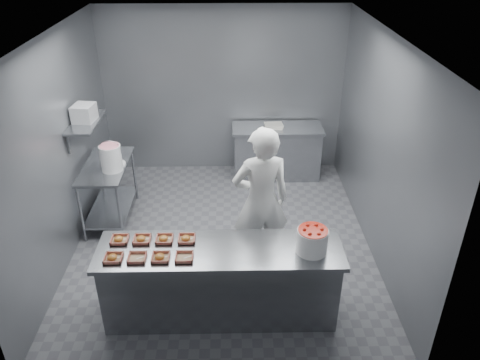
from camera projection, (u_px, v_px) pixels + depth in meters
The scene contains 24 objects.
floor at pixel (223, 241), 6.52m from camera, with size 4.50×4.50×0.00m, color #4C4C51.
ceiling at pixel (218, 36), 5.15m from camera, with size 4.50×4.50×0.00m, color white.
wall_back at pixel (223, 92), 7.80m from camera, with size 4.00×0.04×2.80m, color slate.
wall_left at pixel (60, 152), 5.80m from camera, with size 0.04×4.50×2.80m, color slate.
wall_right at pixel (380, 149), 5.87m from camera, with size 0.04×4.50×2.80m, color slate.
service_counter at pixel (221, 281), 5.12m from camera, with size 2.60×0.70×0.90m.
prep_table at pixel (108, 184), 6.73m from camera, with size 0.60×1.20×0.90m.
back_counter at pixel (277, 152), 7.97m from camera, with size 1.50×0.60×0.90m.
wall_shelf at pixel (86, 122), 6.26m from camera, with size 0.35×0.90×0.03m, color slate.
tray_0 at pixel (113, 258), 4.74m from camera, with size 0.19×0.18×0.06m.
tray_1 at pixel (137, 258), 4.75m from camera, with size 0.19×0.18×0.04m.
tray_2 at pixel (160, 257), 4.75m from camera, with size 0.19×0.18×0.06m.
tray_3 at pixel (184, 257), 4.75m from camera, with size 0.19×0.18×0.04m.
tray_4 at pixel (119, 239), 5.01m from camera, with size 0.19×0.18×0.06m.
tray_5 at pixel (142, 239), 5.01m from camera, with size 0.19×0.18×0.06m.
tray_6 at pixel (164, 239), 5.02m from camera, with size 0.19×0.18×0.06m.
tray_7 at pixel (186, 239), 5.02m from camera, with size 0.19×0.18×0.06m.
worker at pixel (261, 201), 5.62m from camera, with size 0.70×0.46×1.92m, color white.
strawberry_tub at pixel (312, 240), 4.80m from camera, with size 0.33×0.33×0.27m.
glaze_bucket at pixel (111, 157), 6.35m from camera, with size 0.31×0.29×0.45m.
bucket_lid at pixel (115, 164), 6.56m from camera, with size 0.30×0.30×0.02m, color white.
rag at pixel (111, 153), 6.87m from camera, with size 0.15×0.13×0.02m, color #CCB28C.
appliance at pixel (84, 113), 6.19m from camera, with size 0.26×0.30×0.22m, color gray.
paper_stack at pixel (274, 126), 7.74m from camera, with size 0.30×0.22×0.06m, color silver.
Camera 1 is at (0.14, -5.28, 3.93)m, focal length 35.00 mm.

